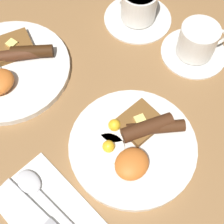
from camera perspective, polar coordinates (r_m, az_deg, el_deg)
The scene contains 8 objects.
ground_plane at distance 0.61m, azimuth 3.76°, elevation -6.46°, with size 3.00×3.00×0.00m, color olive.
breakfast_plate_near at distance 0.59m, azimuth 4.01°, elevation -5.71°, with size 0.24×0.24×0.04m.
breakfast_plate_far at distance 0.72m, azimuth -18.45°, elevation 7.72°, with size 0.27×0.27×0.05m.
teacup_near at distance 0.72m, azimuth 15.29°, elevation 12.01°, with size 0.15×0.15×0.08m.
teacup_far at distance 0.78m, azimuth 4.81°, elevation 18.27°, with size 0.16×0.16×0.08m.
napkin at distance 0.58m, azimuth -11.49°, elevation -17.66°, with size 0.12×0.20×0.01m, color white.
knife at distance 0.57m, azimuth -11.71°, elevation -19.14°, with size 0.03×0.19×0.01m.
spoon at distance 0.59m, azimuth -13.85°, elevation -13.45°, with size 0.04×0.18×0.01m.
Camera 1 is at (-0.19, -0.13, 0.56)m, focal length 50.00 mm.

